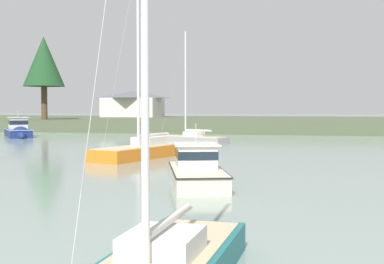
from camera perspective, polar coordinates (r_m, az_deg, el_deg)
far_shore_bank at (r=92.09m, az=11.53°, el=0.93°), size 226.32×50.25×1.48m
sailboat_grey at (r=51.89m, az=-0.14°, el=-0.95°), size 7.97×4.96×11.41m
cruiser_navy at (r=65.24m, az=-18.22°, el=-0.08°), size 7.21×8.52×4.10m
sailboat_orange at (r=37.48m, az=-5.09°, el=-2.30°), size 5.36×10.00×14.31m
cruiser_cream at (r=24.95m, az=0.34°, el=-4.51°), size 4.23×7.61×3.62m
shore_tree_far_left at (r=89.99m, az=-15.73°, el=7.30°), size 6.66×6.66×13.58m
cottage_near_water at (r=110.32m, az=-6.40°, el=3.08°), size 12.05×9.65×5.35m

